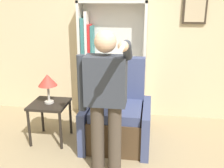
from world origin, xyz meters
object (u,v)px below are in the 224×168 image
Objects in this scene: bookcase at (106,63)px; armchair at (118,117)px; side_table at (50,109)px; person_standing at (105,96)px; table_lamp at (48,81)px.

bookcase is 1.65× the size of armchair.
armchair is at bearing -69.91° from bookcase.
armchair reaches higher than side_table.
side_table is at bearing 146.28° from person_standing.
side_table is at bearing -174.16° from armchair.
table_lamp is (-0.94, -0.10, 0.51)m from armchair.
armchair is 0.90m from person_standing.
table_lamp is at bearing -123.56° from bookcase.
armchair is 0.71× the size of person_standing.
side_table is at bearing 0.00° from table_lamp.
side_table is (-0.63, -0.94, -0.45)m from bookcase.
bookcase reaches higher than person_standing.
person_standing is 3.99× the size of table_lamp.
armchair is 2.84× the size of table_lamp.
table_lamp is (-0.00, 0.00, 0.40)m from side_table.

